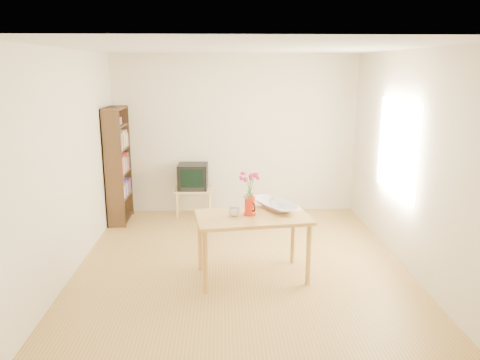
{
  "coord_description": "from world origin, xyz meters",
  "views": [
    {
      "loc": [
        -0.22,
        -5.44,
        2.39
      ],
      "look_at": [
        0.0,
        0.3,
        1.0
      ],
      "focal_mm": 35.0,
      "sensor_mm": 36.0,
      "label": 1
    }
  ],
  "objects_px": {
    "bowl": "(276,190)",
    "television": "(193,176)",
    "pitcher": "(250,207)",
    "mug": "(234,212)",
    "table": "(253,223)"
  },
  "relations": [
    {
      "from": "table",
      "to": "mug",
      "type": "distance_m",
      "value": 0.26
    },
    {
      "from": "pitcher",
      "to": "television",
      "type": "relative_size",
      "value": 0.43
    },
    {
      "from": "table",
      "to": "bowl",
      "type": "distance_m",
      "value": 0.51
    },
    {
      "from": "table",
      "to": "bowl",
      "type": "relative_size",
      "value": 2.79
    },
    {
      "from": "mug",
      "to": "bowl",
      "type": "distance_m",
      "value": 0.6
    },
    {
      "from": "pitcher",
      "to": "mug",
      "type": "distance_m",
      "value": 0.19
    },
    {
      "from": "bowl",
      "to": "television",
      "type": "height_order",
      "value": "bowl"
    },
    {
      "from": "pitcher",
      "to": "television",
      "type": "distance_m",
      "value": 2.47
    },
    {
      "from": "bowl",
      "to": "television",
      "type": "bearing_deg",
      "value": 117.67
    },
    {
      "from": "pitcher",
      "to": "television",
      "type": "height_order",
      "value": "pitcher"
    },
    {
      "from": "pitcher",
      "to": "mug",
      "type": "relative_size",
      "value": 1.73
    },
    {
      "from": "table",
      "to": "television",
      "type": "relative_size",
      "value": 2.82
    },
    {
      "from": "bowl",
      "to": "television",
      "type": "relative_size",
      "value": 1.01
    },
    {
      "from": "pitcher",
      "to": "mug",
      "type": "xyz_separation_m",
      "value": [
        -0.18,
        -0.03,
        -0.05
      ]
    },
    {
      "from": "pitcher",
      "to": "bowl",
      "type": "xyz_separation_m",
      "value": [
        0.32,
        0.23,
        0.14
      ]
    }
  ]
}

